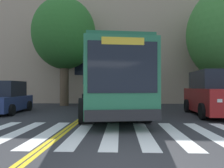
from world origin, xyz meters
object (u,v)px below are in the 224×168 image
Objects in this scene: car_navy_near_lane at (5,98)px; street_tree_curbside_small at (64,34)px; car_red_far_lane at (214,94)px; city_bus at (108,81)px; car_teal_behind_bus at (112,91)px.

street_tree_curbside_small is at bearing 68.02° from car_navy_near_lane.
car_navy_near_lane is at bearing 177.02° from car_red_far_lane.
car_teal_behind_bus is at bearing 91.57° from city_bus.
city_bus is at bearing 0.29° from car_navy_near_lane.
car_red_far_lane reaches higher than car_navy_near_lane.
car_red_far_lane is 11.93m from street_tree_curbside_small.
car_teal_behind_bus is (5.61, 10.56, 0.21)m from car_navy_near_lane.
city_bus is 2.07× the size of car_teal_behind_bus.
street_tree_curbside_small reaches higher than city_bus.
car_navy_near_lane is 0.48× the size of street_tree_curbside_small.
street_tree_curbside_small is at bearing -122.91° from car_teal_behind_bus.
street_tree_curbside_small is at bearing 127.49° from city_bus.
city_bus is at bearing -52.51° from street_tree_curbside_small.
car_navy_near_lane is 0.86× the size of car_red_far_lane.
city_bus is 7.44m from street_tree_curbside_small.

